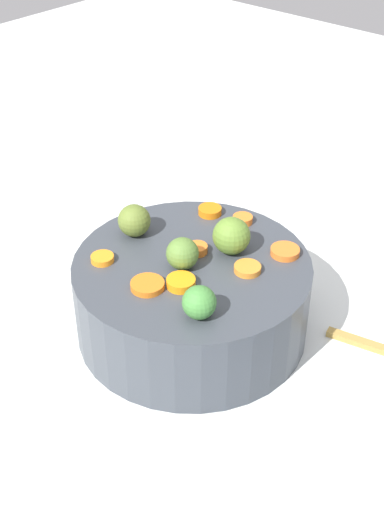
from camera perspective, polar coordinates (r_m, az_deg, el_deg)
The scene contains 14 objects.
tabletop at distance 0.82m, azimuth -0.84°, elevation -8.42°, with size 2.40×2.40×0.02m, color silver.
serving_bowl_carrots at distance 0.81m, azimuth -0.00°, elevation -3.38°, with size 0.27×0.27×0.10m, color #3A3F46.
carrot_slice_0 at distance 0.79m, azimuth -7.38°, elevation -0.20°, with size 0.03×0.03×0.01m, color orange.
carrot_slice_1 at distance 0.86m, azimuth 4.18°, elevation 3.02°, with size 0.02×0.02×0.01m, color orange.
carrot_slice_2 at distance 0.80m, azimuth 0.43°, elevation 0.59°, with size 0.02×0.02×0.01m, color orange.
carrot_slice_3 at distance 0.77m, azimuth 4.58°, elevation -1.03°, with size 0.03×0.03×0.01m, color orange.
carrot_slice_4 at distance 0.87m, azimuth 1.48°, elevation 3.74°, with size 0.03×0.03×0.01m, color orange.
carrot_slice_5 at distance 0.75m, azimuth -3.68°, elevation -2.41°, with size 0.04×0.04×0.01m, color orange.
carrot_slice_6 at distance 0.80m, azimuth 7.65°, elevation 0.37°, with size 0.03×0.03×0.01m, color orange.
carrot_slice_7 at distance 0.75m, azimuth -1.14°, elevation -2.01°, with size 0.03×0.03×0.01m, color orange.
brussels_sprout_0 at distance 0.79m, azimuth 3.34°, elevation 1.64°, with size 0.04×0.04×0.04m, color olive.
brussels_sprout_1 at distance 0.77m, azimuth -0.79°, elevation 0.20°, with size 0.04×0.04×0.04m, color #567A33.
brussels_sprout_2 at distance 0.70m, azimuth 0.60°, elevation -3.83°, with size 0.04×0.04×0.04m, color #428339.
brussels_sprout_3 at distance 0.83m, azimuth -4.77°, elevation 2.93°, with size 0.04×0.04×0.04m, color olive.
Camera 1 is at (-0.44, -0.40, 0.58)m, focal length 48.66 mm.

